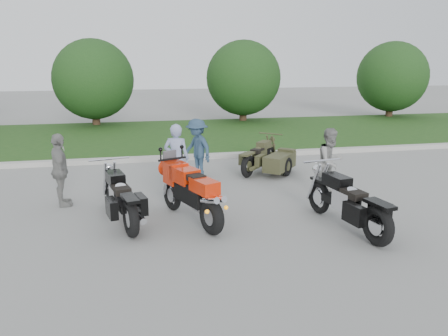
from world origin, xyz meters
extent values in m
plane|color=gray|center=(0.00, 0.00, 0.00)|extent=(80.00, 80.00, 0.00)
cube|color=#AEABA3|center=(0.00, 6.00, 0.07)|extent=(60.00, 0.30, 0.15)
cube|color=#37581E|center=(0.00, 10.15, 0.07)|extent=(60.00, 8.00, 0.14)
cylinder|color=#3F2B1C|center=(-3.00, 13.50, 0.60)|extent=(0.36, 0.36, 1.20)
sphere|color=#183814|center=(-3.00, 13.50, 2.20)|extent=(3.60, 3.60, 3.60)
cylinder|color=#3F2B1C|center=(4.00, 13.50, 0.60)|extent=(0.36, 0.36, 1.20)
sphere|color=#183814|center=(4.00, 13.50, 2.20)|extent=(3.60, 3.60, 3.60)
cylinder|color=#3F2B1C|center=(12.00, 13.50, 0.60)|extent=(0.36, 0.36, 1.20)
sphere|color=#183814|center=(12.00, 13.50, 2.20)|extent=(3.60, 3.60, 3.60)
torus|color=black|center=(-0.03, -0.14, 0.34)|extent=(0.44, 0.70, 0.67)
torus|color=black|center=(-0.61, 1.33, 0.33)|extent=(0.36, 0.66, 0.65)
cube|color=black|center=(-0.30, 0.55, 0.60)|extent=(0.64, 1.02, 0.38)
cube|color=red|center=(-0.39, 0.78, 0.89)|extent=(0.56, 0.69, 0.28)
cube|color=red|center=(-0.12, 0.09, 0.85)|extent=(0.52, 0.68, 0.24)
cube|color=black|center=(-0.25, 0.41, 0.94)|extent=(0.40, 0.46, 0.11)
cube|color=red|center=(-0.54, 1.15, 0.85)|extent=(0.50, 0.54, 0.44)
cylinder|color=silver|center=(-0.08, -0.22, 0.67)|extent=(0.29, 0.51, 0.24)
cylinder|color=silver|center=(0.06, -0.17, 0.67)|extent=(0.29, 0.51, 0.24)
torus|color=black|center=(-1.45, 0.04, 0.35)|extent=(0.34, 0.72, 0.70)
torus|color=black|center=(-1.86, 1.69, 0.33)|extent=(0.28, 0.67, 0.66)
cube|color=black|center=(-1.65, 0.86, 0.43)|extent=(0.52, 1.25, 0.14)
cube|color=silver|center=(-1.65, 0.86, 0.51)|extent=(0.41, 0.52, 0.36)
cube|color=black|center=(-1.73, 1.16, 0.80)|extent=(0.42, 0.62, 0.23)
cube|color=black|center=(-1.62, 0.71, 0.70)|extent=(0.40, 0.57, 0.12)
cube|color=black|center=(-1.45, 0.04, 0.72)|extent=(0.36, 0.60, 0.06)
cylinder|color=silver|center=(-1.39, 0.56, 0.29)|extent=(0.37, 1.12, 0.10)
torus|color=black|center=(2.61, -1.19, 0.36)|extent=(0.30, 0.74, 0.72)
torus|color=black|center=(2.32, 0.53, 0.34)|extent=(0.24, 0.69, 0.68)
cube|color=black|center=(2.46, -0.33, 0.44)|extent=(0.45, 1.29, 0.15)
cube|color=silver|center=(2.46, -0.33, 0.53)|extent=(0.39, 0.52, 0.37)
cube|color=black|center=(2.41, -0.02, 0.83)|extent=(0.39, 0.62, 0.23)
cube|color=black|center=(2.49, -0.49, 0.72)|extent=(0.38, 0.57, 0.13)
cube|color=black|center=(2.61, -1.19, 0.74)|extent=(0.33, 0.61, 0.06)
cylinder|color=silver|center=(2.71, -0.66, 0.30)|extent=(0.30, 1.17, 0.11)
torus|color=black|center=(1.60, 3.53, 0.31)|extent=(0.53, 0.57, 0.62)
torus|color=black|center=(2.60, 4.67, 0.29)|extent=(0.47, 0.52, 0.59)
cube|color=black|center=(2.10, 4.10, 0.39)|extent=(0.87, 0.96, 0.13)
cube|color=#3D3D23|center=(2.10, 4.10, 0.46)|extent=(0.48, 0.49, 0.32)
cube|color=#3D3D23|center=(2.28, 4.31, 0.72)|extent=(0.52, 0.55, 0.20)
cube|color=black|center=(2.01, 4.00, 0.62)|extent=(0.49, 0.51, 0.11)
cube|color=#3D3D23|center=(1.60, 3.53, 0.64)|extent=(0.48, 0.51, 0.06)
cylinder|color=#3D3D23|center=(2.01, 3.75, 0.26)|extent=(0.73, 0.82, 0.09)
cube|color=#3D3D23|center=(2.52, 3.61, 0.37)|extent=(1.16, 1.23, 0.41)
torus|color=black|center=(2.70, 3.46, 0.26)|extent=(0.42, 0.46, 0.51)
imported|color=#8A96BC|center=(-0.38, 2.56, 0.82)|extent=(0.70, 0.57, 1.64)
imported|color=gray|center=(3.10, 1.73, 0.78)|extent=(0.92, 0.82, 1.56)
imported|color=#2A4259|center=(0.30, 3.84, 0.78)|extent=(1.02, 1.17, 1.57)
imported|color=gray|center=(-2.89, 2.10, 0.79)|extent=(0.56, 0.98, 1.58)
camera|label=1|loc=(-1.32, -7.38, 3.07)|focal=35.00mm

